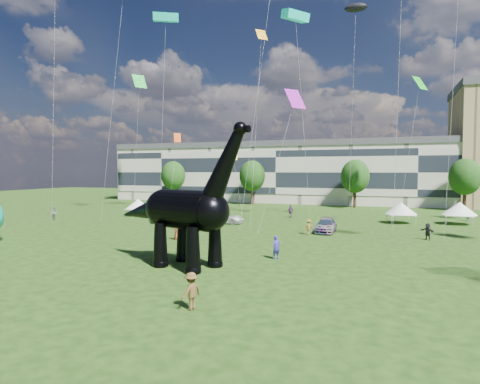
% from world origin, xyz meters
% --- Properties ---
extents(ground, '(220.00, 220.00, 0.00)m').
position_xyz_m(ground, '(0.00, 0.00, 0.00)').
color(ground, '#16330C').
rests_on(ground, ground).
extents(terrace_row, '(78.00, 11.00, 12.00)m').
position_xyz_m(terrace_row, '(-8.00, 62.00, 6.00)').
color(terrace_row, beige).
rests_on(terrace_row, ground).
extents(tree_far_left, '(5.20, 5.20, 9.44)m').
position_xyz_m(tree_far_left, '(-30.00, 53.00, 6.29)').
color(tree_far_left, '#382314').
rests_on(tree_far_left, ground).
extents(tree_mid_left, '(5.20, 5.20, 9.44)m').
position_xyz_m(tree_mid_left, '(-12.00, 53.00, 6.29)').
color(tree_mid_left, '#382314').
rests_on(tree_mid_left, ground).
extents(tree_mid_right, '(5.20, 5.20, 9.44)m').
position_xyz_m(tree_mid_right, '(8.00, 53.00, 6.29)').
color(tree_mid_right, '#382314').
rests_on(tree_mid_right, ground).
extents(tree_far_right, '(5.20, 5.20, 9.44)m').
position_xyz_m(tree_far_right, '(26.00, 53.00, 6.29)').
color(tree_far_right, '#382314').
rests_on(tree_far_right, ground).
extents(dinosaur_sculpture, '(12.50, 5.35, 10.27)m').
position_xyz_m(dinosaur_sculpture, '(-0.61, 1.46, 3.88)').
color(dinosaur_sculpture, black).
rests_on(dinosaur_sculpture, ground).
extents(car_silver, '(4.33, 5.20, 1.67)m').
position_xyz_m(car_silver, '(-15.37, 22.63, 0.84)').
color(car_silver, '#AEADB2').
rests_on(car_silver, ground).
extents(car_grey, '(4.22, 1.89, 1.35)m').
position_xyz_m(car_grey, '(-13.74, 24.20, 0.67)').
color(car_grey, slate).
rests_on(car_grey, ground).
extents(car_white, '(5.30, 2.72, 1.43)m').
position_xyz_m(car_white, '(-6.39, 23.96, 0.72)').
color(car_white, silver).
rests_on(car_white, ground).
extents(car_dark, '(2.13, 5.10, 1.47)m').
position_xyz_m(car_dark, '(7.00, 20.85, 0.74)').
color(car_dark, '#595960').
rests_on(car_dark, ground).
extents(gazebo_near, '(4.72, 4.72, 2.75)m').
position_xyz_m(gazebo_near, '(15.11, 31.81, 1.93)').
color(gazebo_near, silver).
rests_on(gazebo_near, ground).
extents(gazebo_far, '(4.54, 4.54, 2.85)m').
position_xyz_m(gazebo_far, '(22.07, 33.04, 2.00)').
color(gazebo_far, white).
rests_on(gazebo_far, ground).
extents(gazebo_left, '(4.16, 4.16, 2.58)m').
position_xyz_m(gazebo_left, '(-21.74, 27.41, 1.81)').
color(gazebo_left, white).
rests_on(gazebo_left, ground).
extents(visitors, '(54.58, 45.27, 1.88)m').
position_xyz_m(visitors, '(0.91, 14.90, 0.88)').
color(visitors, brown).
rests_on(visitors, ground).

